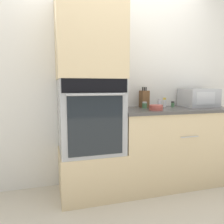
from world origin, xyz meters
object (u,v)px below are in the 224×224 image
Objects in this scene: knife_block at (144,99)px; condiment_jar_near at (164,102)px; bowl at (156,107)px; condiment_jar_mid at (159,104)px; condiment_jar_far at (145,105)px; wall_oven at (90,116)px; microwave at (199,98)px; condiment_jar_back at (173,104)px.

knife_block is 0.30m from condiment_jar_near.
bowl is at bearing -131.38° from condiment_jar_near.
condiment_jar_mid is at bearing 46.61° from bowl.
knife_block is 3.24× the size of condiment_jar_far.
wall_oven is at bearing 169.72° from bowl.
wall_oven is 1.48m from microwave.
condiment_jar_far is (-0.34, -0.11, -0.02)m from condiment_jar_near.
knife_block is (0.73, 0.20, 0.16)m from wall_oven.
condiment_jar_mid is (-0.20, -0.24, 0.00)m from condiment_jar_near.
bowl is at bearing -161.94° from microwave.
condiment_jar_near is 0.35m from condiment_jar_far.
microwave is 0.78m from condiment_jar_far.
wall_oven is 3.08× the size of knife_block.
knife_block is (-0.74, 0.09, -0.01)m from microwave.
condiment_jar_near is at bearing 142.00° from condiment_jar_back.
condiment_jar_near is at bearing 48.62° from bowl.
knife_block is 0.25m from condiment_jar_mid.
knife_block is 2.15× the size of condiment_jar_mid.
condiment_jar_near is at bearing 18.85° from condiment_jar_far.
bowl is at bearing -80.91° from condiment_jar_far.
microwave is at bearing 1.26° from condiment_jar_far.
wall_oven is 0.70m from condiment_jar_far.
condiment_jar_far reaches higher than condiment_jar_back.
microwave reaches higher than condiment_jar_back.
knife_block is at bearing 171.62° from condiment_jar_back.
condiment_jar_near is at bearing 49.50° from condiment_jar_mid.
condiment_jar_back reaches higher than bowl.
wall_oven is at bearing -175.65° from microwave.
wall_oven is 11.31× the size of condiment_jar_back.
condiment_jar_mid reaches higher than condiment_jar_near.
condiment_jar_back is at bearing -8.38° from knife_block.
condiment_jar_near is (0.30, 0.34, 0.03)m from bowl.
wall_oven reaches higher than condiment_jar_far.
condiment_jar_near is at bearing 167.65° from microwave.
bowl is 0.14m from condiment_jar_mid.
condiment_jar_mid reaches higher than condiment_jar_back.
condiment_jar_mid is 0.34m from condiment_jar_back.
condiment_jar_mid is at bearing -167.61° from microwave.
condiment_jar_far is (0.69, 0.09, 0.09)m from wall_oven.
wall_oven reaches higher than bowl.
knife_block is 2.20× the size of condiment_jar_near.
condiment_jar_near is 0.11m from condiment_jar_back.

